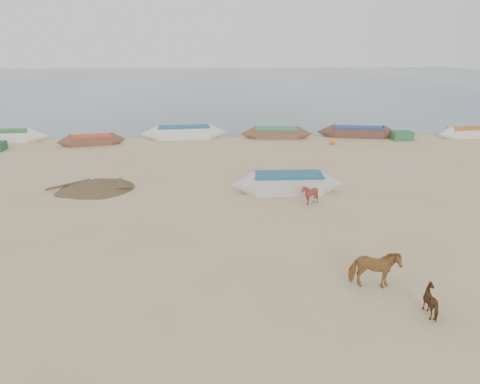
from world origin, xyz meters
name	(u,v)px	position (x,y,z in m)	size (l,w,h in m)	color
ground	(248,254)	(0.00, 0.00, 0.00)	(140.00, 140.00, 0.00)	tan
sea	(212,81)	(0.00, 82.00, 0.01)	(160.00, 160.00, 0.00)	slate
cow_adult	(374,269)	(3.49, -2.61, 0.61)	(0.66, 1.44, 1.22)	olive
calf_front	(310,194)	(3.25, 5.11, 0.47)	(0.76, 0.86, 0.95)	maroon
calf_right	(434,302)	(4.60, -4.15, 0.39)	(0.78, 0.66, 0.78)	#53301B
near_canoe	(288,183)	(2.55, 6.96, 0.48)	(5.59, 1.42, 0.95)	beige
debris_pile	(97,183)	(-6.92, 8.31, 0.26)	(3.71, 3.71, 0.52)	brown
waterline_canoes	(217,135)	(-0.58, 20.55, 0.43)	(57.19, 4.16, 0.99)	brown
beach_clutter	(273,137)	(3.61, 20.00, 0.30)	(45.45, 5.65, 0.64)	#295B34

